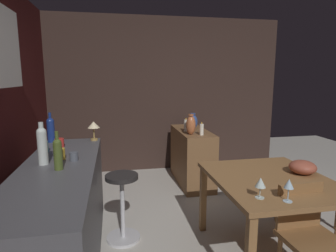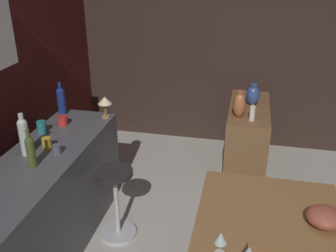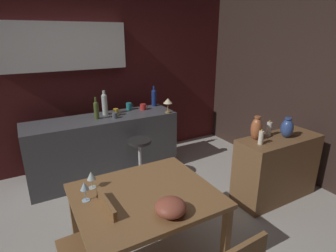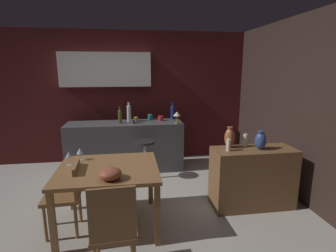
{
  "view_description": "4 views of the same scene",
  "coord_description": "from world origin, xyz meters",
  "px_view_note": "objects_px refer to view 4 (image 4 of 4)",
  "views": [
    {
      "loc": [
        -2.3,
        1.0,
        1.62
      ],
      "look_at": [
        0.8,
        0.4,
        1.06
      ],
      "focal_mm": 30.36,
      "sensor_mm": 36.0,
      "label": 1
    },
    {
      "loc": [
        -2.3,
        -0.1,
        2.39
      ],
      "look_at": [
        0.72,
        0.55,
        0.98
      ],
      "focal_mm": 40.98,
      "sensor_mm": 36.0,
      "label": 2
    },
    {
      "loc": [
        -0.93,
        -2.13,
        2.01
      ],
      "look_at": [
        0.57,
        0.53,
        0.96
      ],
      "focal_mm": 28.69,
      "sensor_mm": 36.0,
      "label": 3
    },
    {
      "loc": [
        0.13,
        -3.23,
        1.85
      ],
      "look_at": [
        0.69,
        0.53,
        1.02
      ],
      "focal_mm": 27.61,
      "sensor_mm": 36.0,
      "label": 4
    }
  ],
  "objects_px": {
    "fruit_bowl": "(110,174)",
    "vase_copper": "(230,138)",
    "vase_ceramic_blue": "(261,141)",
    "cup_mustard": "(136,120)",
    "dining_table": "(108,174)",
    "wine_glass_right": "(69,155)",
    "wine_bottle_olive": "(120,116)",
    "sideboard_cabinet": "(252,178)",
    "wine_glass_left": "(80,151)",
    "wine_bottle_clear": "(129,112)",
    "cup_slate": "(133,122)",
    "cup_teal": "(150,117)",
    "chair_near_window": "(67,194)",
    "cup_red": "(161,118)",
    "pillar_candle_short": "(245,140)",
    "wine_bottle_cobalt": "(173,111)",
    "bar_stool": "(145,159)",
    "chair_by_doorway": "(114,229)",
    "counter_lamp": "(177,115)",
    "pillar_candle_tall": "(229,145)"
  },
  "relations": [
    {
      "from": "wine_glass_right",
      "to": "wine_bottle_olive",
      "type": "distance_m",
      "value": 1.73
    },
    {
      "from": "chair_by_doorway",
      "to": "pillar_candle_short",
      "type": "relative_size",
      "value": 4.8
    },
    {
      "from": "chair_near_window",
      "to": "wine_bottle_clear",
      "type": "xyz_separation_m",
      "value": [
        0.72,
        1.97,
        0.61
      ]
    },
    {
      "from": "bar_stool",
      "to": "cup_mustard",
      "type": "distance_m",
      "value": 0.8
    },
    {
      "from": "fruit_bowl",
      "to": "cup_mustard",
      "type": "height_order",
      "value": "cup_mustard"
    },
    {
      "from": "cup_teal",
      "to": "vase_ceramic_blue",
      "type": "bearing_deg",
      "value": -54.79
    },
    {
      "from": "dining_table",
      "to": "wine_glass_right",
      "type": "height_order",
      "value": "wine_glass_right"
    },
    {
      "from": "bar_stool",
      "to": "pillar_candle_short",
      "type": "relative_size",
      "value": 3.4
    },
    {
      "from": "cup_teal",
      "to": "vase_copper",
      "type": "distance_m",
      "value": 1.95
    },
    {
      "from": "wine_glass_left",
      "to": "wine_bottle_clear",
      "type": "xyz_separation_m",
      "value": [
        0.62,
        1.61,
        0.22
      ]
    },
    {
      "from": "pillar_candle_short",
      "to": "fruit_bowl",
      "type": "bearing_deg",
      "value": -159.89
    },
    {
      "from": "cup_mustard",
      "to": "pillar_candle_tall",
      "type": "bearing_deg",
      "value": -55.31
    },
    {
      "from": "cup_slate",
      "to": "pillar_candle_tall",
      "type": "height_order",
      "value": "pillar_candle_tall"
    },
    {
      "from": "dining_table",
      "to": "pillar_candle_tall",
      "type": "distance_m",
      "value": 1.55
    },
    {
      "from": "chair_by_doorway",
      "to": "chair_near_window",
      "type": "bearing_deg",
      "value": 123.99
    },
    {
      "from": "cup_slate",
      "to": "wine_bottle_olive",
      "type": "bearing_deg",
      "value": 159.59
    },
    {
      "from": "bar_stool",
      "to": "wine_glass_left",
      "type": "distance_m",
      "value": 1.39
    },
    {
      "from": "dining_table",
      "to": "wine_bottle_clear",
      "type": "relative_size",
      "value": 3.24
    },
    {
      "from": "wine_glass_left",
      "to": "cup_slate",
      "type": "height_order",
      "value": "cup_slate"
    },
    {
      "from": "wine_bottle_clear",
      "to": "cup_mustard",
      "type": "distance_m",
      "value": 0.21
    },
    {
      "from": "cup_mustard",
      "to": "counter_lamp",
      "type": "height_order",
      "value": "counter_lamp"
    },
    {
      "from": "cup_mustard",
      "to": "cup_teal",
      "type": "xyz_separation_m",
      "value": [
        0.28,
        0.2,
        0.0
      ]
    },
    {
      "from": "wine_bottle_olive",
      "to": "wine_bottle_clear",
      "type": "xyz_separation_m",
      "value": [
        0.16,
        0.15,
        0.04
      ]
    },
    {
      "from": "dining_table",
      "to": "wine_glass_left",
      "type": "height_order",
      "value": "wine_glass_left"
    },
    {
      "from": "dining_table",
      "to": "sideboard_cabinet",
      "type": "bearing_deg",
      "value": 5.57
    },
    {
      "from": "wine_bottle_olive",
      "to": "vase_copper",
      "type": "height_order",
      "value": "wine_bottle_olive"
    },
    {
      "from": "chair_near_window",
      "to": "cup_red",
      "type": "height_order",
      "value": "cup_red"
    },
    {
      "from": "chair_by_doorway",
      "to": "bar_stool",
      "type": "height_order",
      "value": "chair_by_doorway"
    },
    {
      "from": "wine_bottle_olive",
      "to": "wine_bottle_clear",
      "type": "bearing_deg",
      "value": 42.13
    },
    {
      "from": "wine_glass_right",
      "to": "counter_lamp",
      "type": "distance_m",
      "value": 2.12
    },
    {
      "from": "wine_bottle_olive",
      "to": "pillar_candle_short",
      "type": "distance_m",
      "value": 2.27
    },
    {
      "from": "cup_slate",
      "to": "vase_ceramic_blue",
      "type": "relative_size",
      "value": 0.43
    },
    {
      "from": "wine_glass_left",
      "to": "vase_copper",
      "type": "relative_size",
      "value": 0.55
    },
    {
      "from": "bar_stool",
      "to": "counter_lamp",
      "type": "height_order",
      "value": "counter_lamp"
    },
    {
      "from": "dining_table",
      "to": "vase_copper",
      "type": "relative_size",
      "value": 4.01
    },
    {
      "from": "wine_glass_left",
      "to": "wine_bottle_cobalt",
      "type": "bearing_deg",
      "value": 49.63
    },
    {
      "from": "wine_glass_right",
      "to": "vase_copper",
      "type": "bearing_deg",
      "value": 4.29
    },
    {
      "from": "bar_stool",
      "to": "counter_lamp",
      "type": "distance_m",
      "value": 0.96
    },
    {
      "from": "vase_copper",
      "to": "wine_bottle_olive",
      "type": "bearing_deg",
      "value": 135.23
    },
    {
      "from": "sideboard_cabinet",
      "to": "cup_red",
      "type": "relative_size",
      "value": 8.62
    },
    {
      "from": "wine_bottle_cobalt",
      "to": "wine_bottle_clear",
      "type": "bearing_deg",
      "value": -172.94
    },
    {
      "from": "dining_table",
      "to": "cup_teal",
      "type": "bearing_deg",
      "value": 71.91
    },
    {
      "from": "pillar_candle_tall",
      "to": "counter_lamp",
      "type": "bearing_deg",
      "value": 106.59
    },
    {
      "from": "fruit_bowl",
      "to": "vase_ceramic_blue",
      "type": "distance_m",
      "value": 1.98
    },
    {
      "from": "dining_table",
      "to": "cup_teal",
      "type": "relative_size",
      "value": 9.75
    },
    {
      "from": "chair_by_doorway",
      "to": "wine_bottle_olive",
      "type": "relative_size",
      "value": 3.13
    },
    {
      "from": "wine_glass_right",
      "to": "wine_bottle_clear",
      "type": "bearing_deg",
      "value": 68.21
    },
    {
      "from": "fruit_bowl",
      "to": "vase_copper",
      "type": "xyz_separation_m",
      "value": [
        1.53,
        0.64,
        0.16
      ]
    },
    {
      "from": "dining_table",
      "to": "wine_glass_left",
      "type": "distance_m",
      "value": 0.52
    },
    {
      "from": "cup_slate",
      "to": "vase_copper",
      "type": "height_order",
      "value": "vase_copper"
    }
  ]
}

